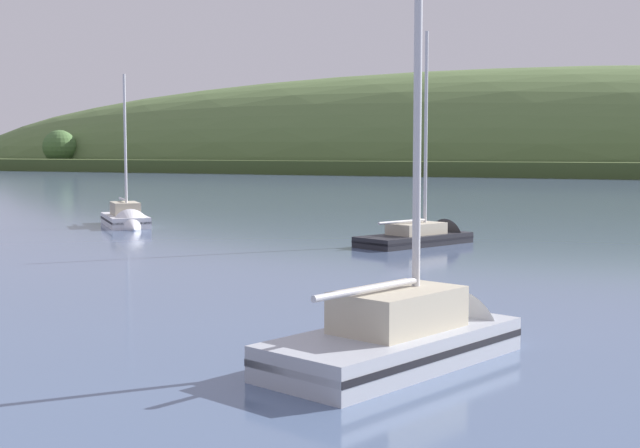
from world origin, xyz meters
The scene contains 5 objects.
far_shoreline_hill centered at (-45.21, 236.35, 0.10)m, with size 501.98×135.18×56.15m.
sailboat_near_mooring centered at (5.53, 18.05, 0.40)m, with size 5.46×8.89×13.33m.
sailboat_midwater_white centered at (-2.61, 45.17, 0.19)m, with size 5.89×8.69×13.63m.
sailboat_far_left centered at (-25.62, 47.09, 0.32)m, with size 7.42×7.44×12.03m.
mooring_buoy_midchannel centered at (-7.68, 59.45, 0.00)m, with size 0.69×0.69×0.77m.
Camera 1 is at (12.37, -3.29, 5.43)m, focal length 48.33 mm.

